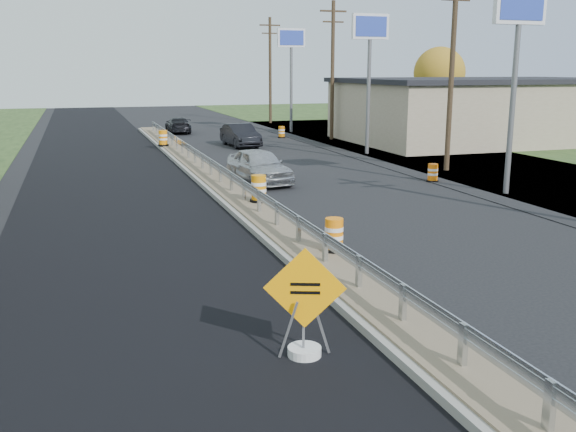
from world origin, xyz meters
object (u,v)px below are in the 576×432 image
object	(u,v)px
caution_sign	(305,329)
car_dark_mid	(240,135)
barrel_shoulder_far	(282,132)
barrel_median_far	(163,138)
barrel_shoulder_near	(433,173)
car_silver	(259,166)
barrel_median_near	(334,235)
car_dark_far	(178,125)
barrel_median_mid	(259,189)

from	to	relation	value
caution_sign	car_dark_mid	distance (m)	31.17
caution_sign	barrel_shoulder_far	world-z (taller)	caution_sign
barrel_median_far	barrel_shoulder_near	size ratio (longest dim) A/B	1.20
barrel_shoulder_near	car_dark_mid	distance (m)	16.32
barrel_shoulder_far	car_silver	size ratio (longest dim) A/B	0.19
barrel_median_near	car_dark_far	xyz separation A→B (m)	(1.40, 35.48, -0.03)
barrel_shoulder_far	car_silver	distance (m)	18.97
caution_sign	barrel_median_near	bearing A→B (deg)	83.35
barrel_median_near	car_dark_mid	size ratio (longest dim) A/B	0.20
caution_sign	barrel_median_mid	world-z (taller)	caution_sign
barrel_median_far	barrel_shoulder_far	world-z (taller)	barrel_median_far
car_dark_far	barrel_shoulder_far	bearing A→B (deg)	140.60
barrel_shoulder_near	caution_sign	bearing A→B (deg)	-127.29
barrel_median_mid	car_dark_mid	size ratio (longest dim) A/B	0.22
barrel_median_mid	car_silver	bearing A→B (deg)	74.10
barrel_shoulder_near	car_dark_far	world-z (taller)	car_dark_far
barrel_median_mid	barrel_shoulder_far	bearing A→B (deg)	70.39
caution_sign	car_dark_far	bearing A→B (deg)	104.76
barrel_shoulder_near	barrel_median_far	bearing A→B (deg)	122.07
barrel_median_mid	car_silver	size ratio (longest dim) A/B	0.22
barrel_median_far	caution_sign	bearing A→B (deg)	-92.98
car_dark_mid	car_silver	bearing A→B (deg)	-104.37
caution_sign	barrel_median_mid	distance (m)	12.26
caution_sign	car_dark_far	distance (m)	40.92
barrel_median_near	barrel_shoulder_near	size ratio (longest dim) A/B	1.09
barrel_median_mid	barrel_shoulder_near	world-z (taller)	barrel_median_mid
barrel_shoulder_near	car_dark_mid	size ratio (longest dim) A/B	0.18
barrel_median_near	barrel_median_mid	distance (m)	6.76
car_silver	car_dark_far	bearing A→B (deg)	82.53
barrel_median_near	barrel_shoulder_far	xyz separation A→B (m)	(7.99, 29.54, -0.25)
barrel_median_mid	car_dark_mid	bearing A→B (deg)	77.88
caution_sign	barrel_median_near	distance (m)	5.89
caution_sign	barrel_median_mid	size ratio (longest dim) A/B	2.04
caution_sign	car_silver	bearing A→B (deg)	97.30
barrel_median_near	barrel_median_far	world-z (taller)	barrel_median_far
barrel_median_near	barrel_shoulder_near	distance (m)	12.96
barrel_median_near	barrel_shoulder_far	size ratio (longest dim) A/B	1.05
barrel_median_far	car_silver	world-z (taller)	car_silver
barrel_shoulder_far	car_dark_mid	xyz separation A→B (m)	(-4.15, -4.31, 0.33)
barrel_shoulder_far	car_dark_far	distance (m)	8.87
barrel_shoulder_far	car_silver	xyz separation A→B (m)	(-6.68, -17.75, 0.35)
caution_sign	car_dark_far	world-z (taller)	caution_sign
barrel_median_mid	barrel_shoulder_far	distance (m)	24.19
barrel_median_mid	car_dark_far	distance (m)	28.77
barrel_median_near	barrel_shoulder_far	distance (m)	30.61
barrel_median_far	car_dark_mid	world-z (taller)	car_dark_mid
caution_sign	barrel_shoulder_near	world-z (taller)	caution_sign
barrel_median_far	barrel_median_mid	bearing A→B (deg)	-87.00
barrel_median_near	barrel_shoulder_near	bearing A→B (deg)	48.11
barrel_shoulder_far	car_silver	world-z (taller)	car_silver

